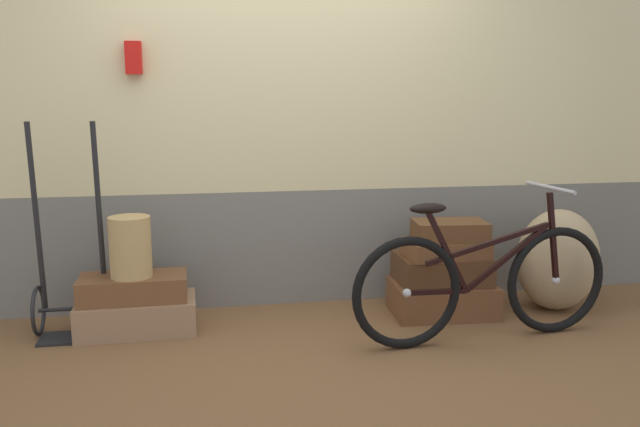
% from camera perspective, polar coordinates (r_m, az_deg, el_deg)
% --- Properties ---
extents(ground, '(9.65, 5.20, 0.06)m').
position_cam_1_polar(ground, '(3.94, -1.41, -11.54)').
color(ground, brown).
extents(station_building, '(7.65, 0.74, 2.99)m').
position_cam_1_polar(station_building, '(4.50, -3.10, 11.08)').
color(station_building, slate).
rests_on(station_building, ground).
extents(suitcase_0, '(0.71, 0.39, 0.21)m').
position_cam_1_polar(suitcase_0, '(4.21, -15.62, -8.53)').
color(suitcase_0, '#937051').
rests_on(suitcase_0, ground).
extents(suitcase_1, '(0.64, 0.32, 0.15)m').
position_cam_1_polar(suitcase_1, '(4.16, -15.91, -6.22)').
color(suitcase_1, brown).
rests_on(suitcase_1, suitcase_0).
extents(suitcase_2, '(0.68, 0.49, 0.21)m').
position_cam_1_polar(suitcase_2, '(4.46, 10.55, -7.23)').
color(suitcase_2, brown).
rests_on(suitcase_2, ground).
extents(suitcase_3, '(0.59, 0.43, 0.19)m').
position_cam_1_polar(suitcase_3, '(4.41, 10.54, -4.73)').
color(suitcase_3, '#4C2D19').
rests_on(suitcase_3, suitcase_2).
extents(suitcase_4, '(0.54, 0.36, 0.11)m').
position_cam_1_polar(suitcase_4, '(4.34, 10.85, -2.97)').
color(suitcase_4, brown).
rests_on(suitcase_4, suitcase_3).
extents(suitcase_5, '(0.49, 0.35, 0.12)m').
position_cam_1_polar(suitcase_5, '(4.33, 11.21, -1.44)').
color(suitcase_5, brown).
rests_on(suitcase_5, suitcase_4).
extents(wicker_basket, '(0.25, 0.25, 0.37)m').
position_cam_1_polar(wicker_basket, '(4.07, -16.16, -2.81)').
color(wicker_basket, tan).
rests_on(wicker_basket, suitcase_1).
extents(luggage_trolley, '(0.44, 0.37, 1.29)m').
position_cam_1_polar(luggage_trolley, '(4.24, -20.72, -6.08)').
color(luggage_trolley, black).
rests_on(luggage_trolley, ground).
extents(burlap_sack, '(0.55, 0.47, 0.69)m').
position_cam_1_polar(burlap_sack, '(4.69, 19.96, -3.80)').
color(burlap_sack, tan).
rests_on(burlap_sack, ground).
extents(bicycle, '(1.63, 0.46, 0.91)m').
position_cam_1_polar(bicycle, '(3.97, 14.01, -5.84)').
color(bicycle, black).
rests_on(bicycle, ground).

